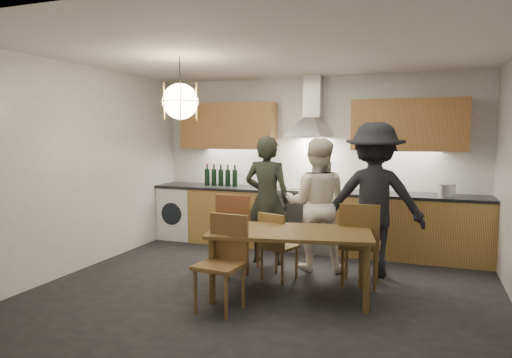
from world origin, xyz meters
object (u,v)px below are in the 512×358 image
(dining_table, at_px, (290,238))
(chair_front, at_px, (224,255))
(wine_bottles, at_px, (221,175))
(stock_pot, at_px, (447,191))
(person_mid, at_px, (316,204))
(person_right, at_px, (374,199))
(person_left, at_px, (267,200))
(mixing_bowl, at_px, (376,191))
(chair_back_left, at_px, (237,228))

(dining_table, bearing_deg, chair_front, -145.15)
(chair_front, distance_m, wine_bottles, 2.91)
(stock_pot, bearing_deg, person_mid, -150.23)
(chair_front, relative_size, wine_bottles, 1.64)
(wine_bottles, bearing_deg, person_right, -20.80)
(chair_front, relative_size, person_right, 0.50)
(wine_bottles, bearing_deg, chair_front, -64.68)
(person_left, bearing_deg, person_mid, 177.15)
(chair_front, xyz_separation_m, person_right, (1.27, 1.64, 0.40))
(dining_table, height_order, mixing_bowl, mixing_bowl)
(dining_table, height_order, person_mid, person_mid)
(wine_bottles, bearing_deg, person_mid, -28.23)
(person_left, bearing_deg, mixing_bowl, -147.83)
(chair_front, bearing_deg, stock_pot, 55.53)
(chair_front, bearing_deg, person_right, 57.73)
(person_mid, height_order, wine_bottles, person_mid)
(person_right, xyz_separation_m, mixing_bowl, (-0.07, 0.84, -0.00))
(chair_front, bearing_deg, dining_table, 51.73)
(wine_bottles, bearing_deg, stock_pot, -1.06)
(chair_back_left, bearing_deg, stock_pot, -149.43)
(chair_back_left, distance_m, person_left, 0.65)
(person_left, bearing_deg, chair_front, 95.00)
(dining_table, bearing_deg, chair_back_left, 134.99)
(chair_back_left, relative_size, stock_pot, 4.48)
(person_mid, bearing_deg, stock_pot, -157.34)
(person_right, xyz_separation_m, wine_bottles, (-2.50, 0.95, 0.13))
(stock_pot, bearing_deg, dining_table, -129.01)
(stock_pot, xyz_separation_m, wine_bottles, (-3.35, 0.06, 0.09))
(chair_front, xyz_separation_m, wine_bottles, (-1.22, 2.58, 0.54))
(dining_table, distance_m, person_left, 1.32)
(person_right, bearing_deg, person_left, -6.79)
(person_mid, xyz_separation_m, person_right, (0.71, 0.01, 0.10))
(dining_table, relative_size, person_mid, 1.09)
(chair_back_left, xyz_separation_m, person_mid, (0.90, 0.50, 0.27))
(chair_back_left, height_order, person_right, person_right)
(mixing_bowl, bearing_deg, wine_bottles, 177.53)
(person_left, relative_size, person_mid, 1.02)
(stock_pot, bearing_deg, person_right, -133.86)
(chair_back_left, distance_m, mixing_bowl, 2.09)
(person_left, xyz_separation_m, person_right, (1.40, -0.03, 0.08))
(person_left, relative_size, person_right, 0.91)
(person_mid, distance_m, person_right, 0.72)
(dining_table, distance_m, stock_pot, 2.56)
(dining_table, bearing_deg, person_right, 44.31)
(person_left, xyz_separation_m, person_mid, (0.68, -0.04, -0.02))
(wine_bottles, bearing_deg, person_left, -39.69)
(mixing_bowl, bearing_deg, person_left, -148.67)
(mixing_bowl, distance_m, stock_pot, 0.92)
(chair_front, distance_m, person_mid, 1.75)
(person_left, bearing_deg, dining_table, 120.86)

